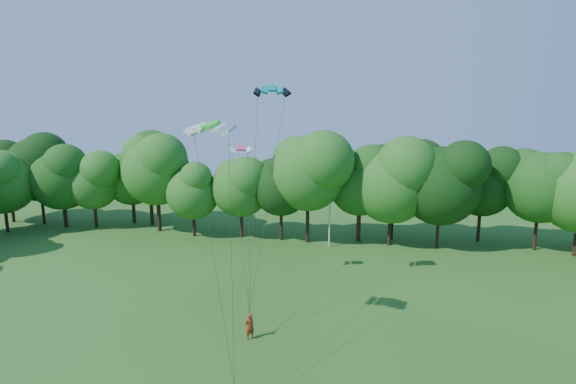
# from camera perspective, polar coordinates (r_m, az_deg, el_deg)

# --- Properties ---
(utility_pole) EXTENTS (1.52, 0.64, 7.98)m
(utility_pole) POSITION_cam_1_polar(r_m,az_deg,el_deg) (52.10, 5.31, -2.63)
(utility_pole) COLOR #B7B7AE
(utility_pole) RESTS_ON ground
(kite_flyer_left) EXTENTS (0.81, 0.79, 1.88)m
(kite_flyer_left) POSITION_cam_1_polar(r_m,az_deg,el_deg) (32.93, -4.90, -16.62)
(kite_flyer_left) COLOR #9E2C14
(kite_flyer_left) RESTS_ON ground
(kite_teal) EXTENTS (3.04, 2.12, 0.67)m
(kite_teal) POSITION_cam_1_polar(r_m,az_deg,el_deg) (36.52, -2.12, 13.08)
(kite_teal) COLOR #048E8A
(kite_teal) RESTS_ON ground
(kite_green) EXTENTS (3.29, 1.91, 0.53)m
(kite_green) POSITION_cam_1_polar(r_m,az_deg,el_deg) (28.47, -9.78, 8.43)
(kite_green) COLOR #22E429
(kite_green) RESTS_ON ground
(kite_pink) EXTENTS (2.11, 1.43, 0.46)m
(kite_pink) POSITION_cam_1_polar(r_m,az_deg,el_deg) (39.37, -6.09, 5.60)
(kite_pink) COLOR #EB4179
(kite_pink) RESTS_ON ground
(tree_back_west) EXTENTS (7.87, 7.87, 11.45)m
(tree_back_west) POSITION_cam_1_polar(r_m,az_deg,el_deg) (66.17, -19.28, 2.32)
(tree_back_west) COLOR black
(tree_back_west) RESTS_ON ground
(tree_back_center) EXTENTS (9.16, 9.16, 13.32)m
(tree_back_center) POSITION_cam_1_polar(r_m,az_deg,el_deg) (55.56, 13.25, 2.38)
(tree_back_center) COLOR black
(tree_back_center) RESTS_ON ground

